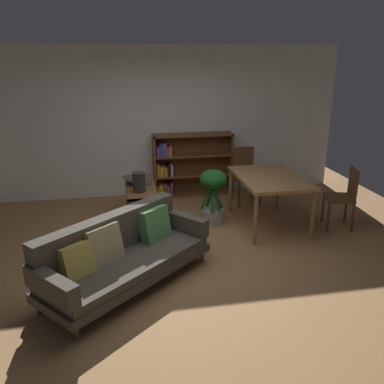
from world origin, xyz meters
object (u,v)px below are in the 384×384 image
(fabric_couch, at_px, (122,253))
(desk_speaker, at_px, (139,182))
(potted_floor_plant, at_px, (213,193))
(dining_chair_near, at_px, (344,194))
(dining_chair_far, at_px, (245,172))
(bookshelf, at_px, (187,165))
(media_console, at_px, (141,205))
(open_laptop, at_px, (138,182))
(dining_table, at_px, (270,181))

(fabric_couch, bearing_deg, desk_speaker, 78.28)
(desk_speaker, distance_m, potted_floor_plant, 1.18)
(dining_chair_near, bearing_deg, dining_chair_far, 129.21)
(potted_floor_plant, height_order, dining_chair_far, dining_chair_far)
(bookshelf, bearing_deg, media_console, -126.75)
(desk_speaker, xyz_separation_m, potted_floor_plant, (1.14, 0.11, -0.28))
(fabric_couch, height_order, dining_chair_far, dining_chair_far)
(open_laptop, relative_size, desk_speaker, 1.52)
(dining_chair_near, xyz_separation_m, bookshelf, (-2.06, 1.98, 0.04))
(fabric_couch, height_order, bookshelf, bookshelf)
(dining_table, bearing_deg, potted_floor_plant, 165.58)
(open_laptop, height_order, dining_table, dining_table)
(fabric_couch, distance_m, bookshelf, 3.25)
(media_console, bearing_deg, desk_speaker, -96.73)
(fabric_couch, bearing_deg, open_laptop, 80.51)
(media_console, bearing_deg, dining_table, -11.82)
(media_console, distance_m, desk_speaker, 0.55)
(media_console, relative_size, open_laptop, 2.75)
(fabric_couch, bearing_deg, bookshelf, 66.77)
(desk_speaker, bearing_deg, dining_chair_far, 26.88)
(desk_speaker, bearing_deg, open_laptop, 88.35)
(fabric_couch, relative_size, potted_floor_plant, 2.38)
(dining_chair_near, bearing_deg, fabric_couch, -163.27)
(open_laptop, distance_m, potted_floor_plant, 1.18)
(media_console, height_order, dining_chair_near, dining_chair_near)
(media_console, distance_m, dining_chair_far, 2.02)
(fabric_couch, xyz_separation_m, potted_floor_plant, (1.43, 1.52, 0.12))
(fabric_couch, bearing_deg, dining_chair_near, 16.73)
(fabric_couch, distance_m, media_console, 1.74)
(potted_floor_plant, bearing_deg, dining_chair_near, -14.93)
(dining_table, bearing_deg, media_console, 168.18)
(media_console, distance_m, open_laptop, 0.36)
(media_console, xyz_separation_m, bookshelf, (0.95, 1.28, 0.26))
(dining_chair_far, xyz_separation_m, bookshelf, (-0.94, 0.60, 0.03))
(open_laptop, relative_size, potted_floor_plant, 0.50)
(potted_floor_plant, xyz_separation_m, dining_chair_near, (1.91, -0.51, 0.03))
(potted_floor_plant, bearing_deg, fabric_couch, -133.32)
(fabric_couch, relative_size, bookshelf, 1.41)
(media_console, height_order, bookshelf, bookshelf)
(fabric_couch, relative_size, dining_chair_near, 2.23)
(desk_speaker, relative_size, potted_floor_plant, 0.33)
(open_laptop, relative_size, dining_chair_near, 0.47)
(media_console, relative_size, dining_chair_far, 1.23)
(open_laptop, distance_m, dining_chair_near, 3.15)
(open_laptop, relative_size, dining_chair_far, 0.45)
(potted_floor_plant, bearing_deg, desk_speaker, -174.56)
(fabric_couch, distance_m, desk_speaker, 1.49)
(fabric_couch, bearing_deg, potted_floor_plant, 46.68)
(potted_floor_plant, distance_m, bookshelf, 1.48)
(potted_floor_plant, relative_size, bookshelf, 0.59)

